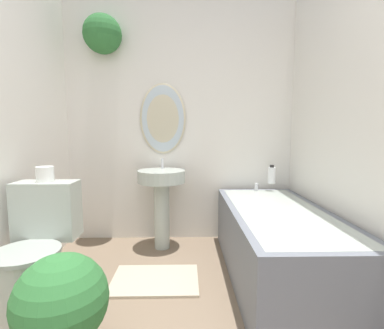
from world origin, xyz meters
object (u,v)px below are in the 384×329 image
(bathtub, at_px, (278,242))
(toilet_paper_roll, at_px, (45,174))
(shampoo_bottle, at_px, (272,175))
(pedestal_sink, at_px, (162,191))
(toilet, at_px, (35,256))
(potted_plant, at_px, (62,304))

(bathtub, relative_size, toilet_paper_roll, 14.14)
(bathtub, distance_m, shampoo_bottle, 0.80)
(pedestal_sink, relative_size, toilet_paper_roll, 7.70)
(toilet, xyz_separation_m, toilet_paper_roll, (-0.00, 0.17, 0.48))
(toilet, bearing_deg, potted_plant, -50.89)
(toilet, distance_m, bathtub, 1.65)
(bathtub, height_order, potted_plant, bathtub)
(potted_plant, relative_size, toilet_paper_roll, 4.87)
(bathtub, height_order, shampoo_bottle, shampoo_bottle)
(toilet, height_order, bathtub, toilet)
(toilet, relative_size, toilet_paper_roll, 7.02)
(toilet, distance_m, toilet_paper_roll, 0.51)
(shampoo_bottle, distance_m, toilet_paper_roll, 1.96)
(pedestal_sink, bearing_deg, potted_plant, -104.50)
(pedestal_sink, bearing_deg, toilet, -127.19)
(pedestal_sink, relative_size, bathtub, 0.54)
(toilet, height_order, toilet_paper_roll, toilet_paper_roll)
(toilet, bearing_deg, pedestal_sink, 52.81)
(toilet, xyz_separation_m, potted_plant, (0.35, -0.43, -0.04))
(toilet, distance_m, pedestal_sink, 1.17)
(potted_plant, bearing_deg, pedestal_sink, 75.50)
(potted_plant, bearing_deg, toilet_paper_roll, 119.98)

